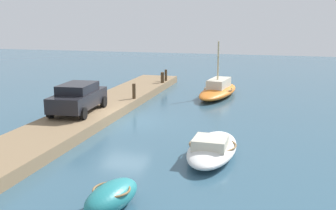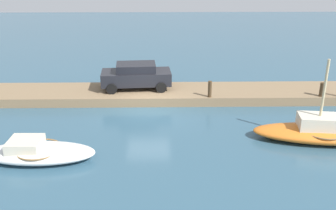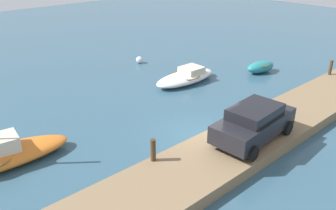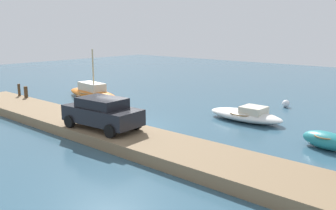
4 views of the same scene
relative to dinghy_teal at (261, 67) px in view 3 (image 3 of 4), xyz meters
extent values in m
plane|color=#33566B|center=(-9.90, -3.45, -0.42)|extent=(84.00, 84.00, 0.00)
cube|color=#846B4C|center=(-9.90, -5.50, -0.15)|extent=(27.88, 3.15, 0.53)
ellipsoid|color=teal|center=(0.00, 0.00, -0.01)|extent=(2.48, 1.51, 0.82)
torus|color=olive|center=(0.00, 0.00, 0.21)|extent=(1.35, 1.35, 0.07)
ellipsoid|color=white|center=(-5.43, 2.16, -0.08)|extent=(4.81, 1.96, 0.67)
torus|color=olive|center=(-5.43, 2.16, 0.10)|extent=(1.99, 1.99, 0.07)
cube|color=beige|center=(-4.88, 2.16, 0.33)|extent=(1.38, 1.32, 0.43)
cylinder|color=#47331E|center=(-13.48, -4.18, 0.60)|extent=(0.22, 0.22, 0.96)
cylinder|color=#47331E|center=(1.76, -4.18, 0.60)|extent=(0.20, 0.20, 0.97)
cube|color=black|center=(-9.12, -5.81, 0.83)|extent=(4.34, 2.10, 0.79)
cube|color=black|center=(-9.12, -5.81, 1.46)|extent=(2.47, 1.75, 0.48)
cylinder|color=black|center=(-7.71, -4.81, 0.44)|extent=(0.65, 0.26, 0.64)
cylinder|color=black|center=(-7.59, -6.61, 0.44)|extent=(0.65, 0.26, 0.64)
cylinder|color=black|center=(-10.66, -5.02, 0.44)|extent=(0.65, 0.26, 0.64)
cylinder|color=black|center=(-10.53, -6.82, 0.44)|extent=(0.65, 0.26, 0.64)
sphere|color=silver|center=(-5.15, 7.53, -0.15)|extent=(0.53, 0.53, 0.53)
camera|label=1|loc=(10.34, 4.56, 5.25)|focal=43.18mm
camera|label=2|loc=(-10.68, 16.68, 7.71)|focal=40.73mm
camera|label=3|loc=(-20.95, -13.38, 8.00)|focal=37.46mm
camera|label=4|loc=(4.88, -16.85, 5.07)|focal=38.19mm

